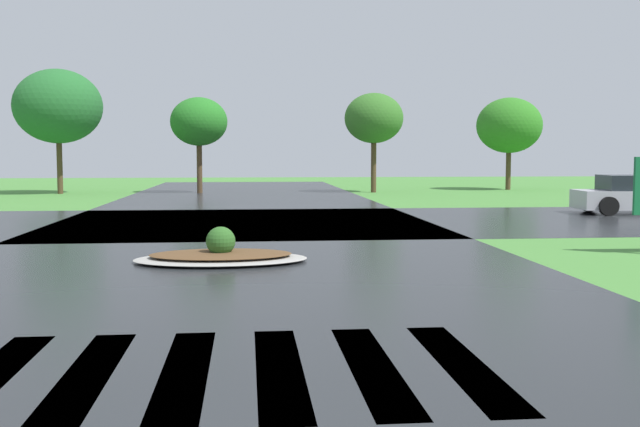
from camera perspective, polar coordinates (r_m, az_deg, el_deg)
asphalt_roadway at (r=13.59m, az=-6.21°, el=-4.14°), size 11.19×80.00×0.01m
asphalt_cross_road at (r=22.48m, az=-5.98°, el=-0.65°), size 90.00×10.07×0.01m
crosswalk_stripes at (r=7.30m, az=-6.74°, el=-11.87°), size 4.95×3.08×0.01m
median_island at (r=14.31m, az=-7.62°, el=-3.19°), size 3.30×1.91×0.68m
car_silver_hatch at (r=27.66m, az=23.36°, el=1.24°), size 4.61×2.32×1.33m
background_treeline at (r=39.85m, az=-14.76°, el=7.04°), size 45.15×6.21×6.30m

